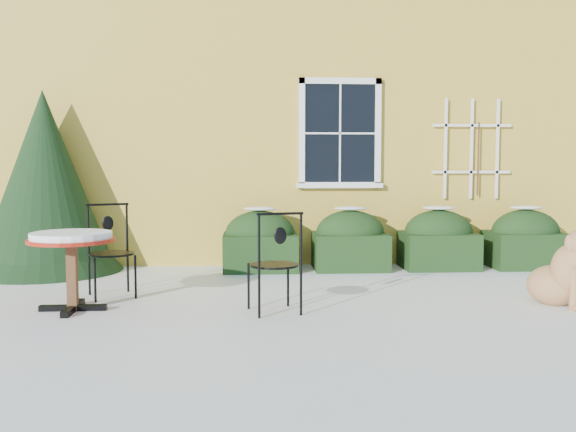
{
  "coord_description": "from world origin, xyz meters",
  "views": [
    {
      "loc": [
        -0.49,
        -6.57,
        1.5
      ],
      "look_at": [
        0.0,
        1.0,
        0.9
      ],
      "focal_mm": 40.0,
      "sensor_mm": 36.0,
      "label": 1
    }
  ],
  "objects": [
    {
      "name": "dog",
      "position": [
        2.89,
        -0.03,
        0.35
      ],
      "size": [
        0.73,
        0.95,
        0.86
      ],
      "rotation": [
        0.0,
        0.0,
        0.39
      ],
      "color": "tan",
      "rests_on": "ground"
    },
    {
      "name": "patio_chair_near",
      "position": [
        -0.2,
        -0.15,
        0.52
      ],
      "size": [
        0.56,
        0.55,
        1.04
      ],
      "rotation": [
        0.0,
        0.0,
        3.38
      ],
      "color": "black",
      "rests_on": "ground"
    },
    {
      "name": "bistro_table",
      "position": [
        -2.29,
        0.09,
        0.68
      ],
      "size": [
        0.88,
        0.88,
        0.82
      ],
      "rotation": [
        0.0,
        0.0,
        -0.41
      ],
      "color": "black",
      "rests_on": "ground"
    },
    {
      "name": "evergreen_shrub",
      "position": [
        -3.32,
        2.64,
        1.03
      ],
      "size": [
        2.11,
        2.11,
        2.55
      ],
      "rotation": [
        0.0,
        0.0,
        -0.06
      ],
      "color": "black",
      "rests_on": "ground"
    },
    {
      "name": "ground",
      "position": [
        0.0,
        0.0,
        0.0
      ],
      "size": [
        80.0,
        80.0,
        0.0
      ],
      "primitive_type": "plane",
      "color": "white",
      "rests_on": "ground"
    },
    {
      "name": "patio_chair_far",
      "position": [
        -2.05,
        0.83,
        0.53
      ],
      "size": [
        0.61,
        0.6,
        1.06
      ],
      "rotation": [
        0.0,
        0.0,
        0.37
      ],
      "color": "black",
      "rests_on": "ground"
    },
    {
      "name": "hedge_row",
      "position": [
        1.65,
        2.55,
        0.4
      ],
      "size": [
        4.95,
        0.8,
        0.91
      ],
      "color": "black",
      "rests_on": "ground"
    },
    {
      "name": "house",
      "position": [
        0.0,
        7.0,
        3.22
      ],
      "size": [
        12.4,
        8.4,
        6.4
      ],
      "color": "gold",
      "rests_on": "ground"
    }
  ]
}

